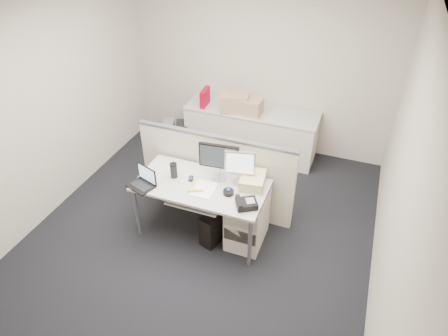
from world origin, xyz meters
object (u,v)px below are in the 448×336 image
at_px(desk, 201,189).
at_px(laptop, 140,179).
at_px(monitor_main, 219,162).
at_px(desk_phone, 246,204).

xyz_separation_m(desk, laptop, (-0.62, -0.28, 0.17)).
height_order(monitor_main, laptop, monitor_main).
relative_size(desk, monitor_main, 3.27).
distance_m(monitor_main, desk_phone, 0.61).
xyz_separation_m(desk, desk_phone, (0.60, -0.18, 0.10)).
xyz_separation_m(laptop, desk_phone, (1.22, 0.10, -0.07)).
height_order(laptop, desk_phone, laptop).
bearing_deg(desk, monitor_main, 50.19).
distance_m(laptop, desk_phone, 1.23).
height_order(desk, monitor_main, monitor_main).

